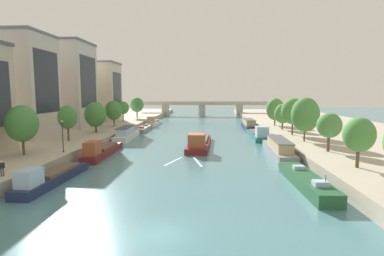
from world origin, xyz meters
The scene contains 32 objects.
ground_plane centered at (0.00, 0.00, 0.00)m, with size 400.00×400.00×0.00m, color teal.
quay_left centered at (-34.39, 55.00, 0.81)m, with size 36.00×170.00×1.62m, color #B2A893.
quay_right centered at (34.39, 55.00, 0.81)m, with size 36.00×170.00×1.62m, color #B2A893.
barge_midriver centered at (1.44, 34.80, 0.92)m, with size 4.48×18.29×3.20m.
wake_behind_barge centered at (-0.14, 22.81, 0.01)m, with size 5.60×6.01×0.03m.
moored_boat_left_midway centered at (-14.16, 10.97, 0.80)m, with size 2.76×13.31×2.69m.
moored_boat_left_upstream centered at (-13.94, 26.04, 0.89)m, with size 2.80×14.47×3.02m.
moored_boat_left_end centered at (-14.72, 43.17, 1.19)m, with size 3.21×14.30×2.86m.
moored_boat_left_far centered at (-14.32, 58.69, 0.55)m, with size 2.43×11.94×2.14m.
moored_boat_left_near centered at (-14.24, 72.18, 0.94)m, with size 2.79×13.65×3.16m.
moored_boat_right_second centered at (13.86, 11.78, 0.68)m, with size 2.88×13.75×2.41m.
moored_boat_right_downstream centered at (14.61, 28.15, 1.17)m, with size 3.27×16.68×2.79m.
moored_boat_right_near centered at (14.35, 47.03, 0.90)m, with size 3.37×16.44×3.15m.
moored_boat_right_gap_after centered at (14.39, 63.94, 1.19)m, with size 3.09×14.65×2.86m.
tree_left_midway centered at (-22.17, 18.68, 5.96)m, with size 4.25×4.25×6.84m.
tree_left_third centered at (-21.64, 30.71, 5.87)m, with size 3.31×3.31×6.37m.
tree_left_far centered at (-21.25, 42.60, 5.49)m, with size 4.65×4.65×6.59m.
tree_left_past_mid centered at (-21.09, 54.48, 5.70)m, with size 4.28×4.28×6.56m.
tree_left_second centered at (-22.07, 65.97, 5.78)m, with size 3.60×3.60×6.04m.
tree_left_nearest centered at (-21.18, 79.19, 6.15)m, with size 4.52×4.52×7.04m.
tree_right_midway centered at (20.31, 14.22, 5.39)m, with size 3.48×3.48×5.78m.
tree_right_far centered at (20.70, 23.73, 5.42)m, with size 3.49×3.49×5.65m.
tree_right_distant centered at (20.08, 32.80, 6.34)m, with size 4.78×4.78×7.75m.
tree_right_second centered at (20.27, 41.22, 6.43)m, with size 4.76×4.76×7.49m.
tree_right_end_of_row centered at (20.34, 50.02, 5.31)m, with size 3.85×3.85×5.98m.
tree_right_by_lamp centered at (20.55, 59.09, 5.87)m, with size 4.60×4.60×7.15m.
lamppost_left_bank centered at (-17.63, 20.82, 4.15)m, with size 0.28×0.28×4.62m.
building_left_far_end centered at (-32.16, 34.62, 11.49)m, with size 10.38×10.60×19.72m.
building_left_corner centered at (-32.16, 51.85, 12.08)m, with size 12.18×11.96×20.89m.
building_left_middle centered at (-32.16, 68.83, 10.46)m, with size 15.77×10.06×17.67m.
bridge_far centered at (0.00, 111.92, 4.03)m, with size 56.79×4.40×6.40m.
person_on_quay centered at (-17.76, 8.25, 2.54)m, with size 0.41×0.40×1.62m.
Camera 1 is at (3.39, -20.27, 10.10)m, focal length 27.90 mm.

